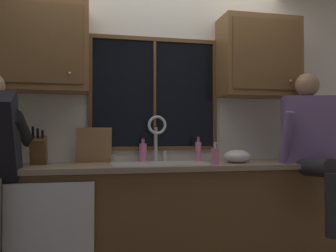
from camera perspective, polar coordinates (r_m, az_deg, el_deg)
back_wall at (r=3.31m, az=-2.83°, el=0.69°), size 5.50×0.12×2.55m
window_glass at (r=3.27m, az=-2.15°, el=5.11°), size 1.10×0.02×0.95m
window_frame_top at (r=3.35m, az=-2.11°, el=13.53°), size 1.17×0.02×0.04m
window_frame_bottom at (r=3.24m, az=-2.12°, el=-3.56°), size 1.17×0.02×0.04m
window_frame_left at (r=3.21m, az=-12.18°, el=5.25°), size 0.03×0.02×0.95m
window_frame_right at (r=3.40m, az=7.37°, el=4.87°), size 0.03×0.02×0.95m
window_mullion_center at (r=3.26m, az=-2.11°, el=5.13°), size 0.02×0.02×0.95m
lower_cabinet_run at (r=3.06m, az=-1.75°, el=-14.94°), size 3.10×0.58×0.88m
countertop at (r=2.96m, az=-1.67°, el=-6.35°), size 3.16×0.62×0.04m
dishwasher_front at (r=2.71m, az=-18.20°, el=-16.30°), size 0.60×0.02×0.74m
upper_cabinet_left at (r=3.14m, az=-19.10°, el=11.64°), size 0.72×0.36×0.72m
upper_cabinet_right at (r=3.46m, az=14.12°, el=10.41°), size 0.72×0.36×0.72m
sink at (r=2.98m, az=-1.17°, el=-7.82°), size 0.80×0.46×0.21m
faucet at (r=3.14m, az=-1.66°, el=-1.06°), size 0.18×0.09×0.40m
person_sitting_on_counter at (r=3.19m, az=22.17°, el=-2.22°), size 0.54×0.64×1.26m
knife_block at (r=3.03m, az=-19.75°, el=-3.72°), size 0.12×0.18×0.32m
cutting_board at (r=3.13m, az=-11.60°, el=-2.98°), size 0.29×0.08×0.30m
mixing_bowl at (r=3.11m, az=10.86°, el=-4.76°), size 0.23×0.23×0.11m
soap_dispenser at (r=2.86m, az=7.43°, el=-4.73°), size 0.06×0.07×0.18m
bottle_green_glass at (r=3.17m, az=-3.98°, el=-4.09°), size 0.07×0.07×0.21m
bottle_tall_clear at (r=3.22m, az=4.81°, el=-3.92°), size 0.05×0.05×0.23m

